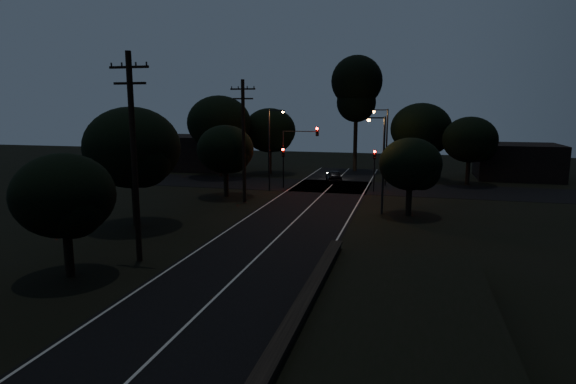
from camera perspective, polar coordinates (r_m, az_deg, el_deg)
The scene contains 21 objects.
road_surface at distance 40.02m, azimuth 2.53°, elevation -1.78°, with size 60.00×70.00×0.03m.
utility_pole_mid at distance 26.39m, azimuth -17.81°, elevation 4.18°, with size 2.20×0.30×11.00m.
utility_pole_far at distance 41.74m, azimuth -5.29°, elevation 6.26°, with size 2.20×0.30×10.50m.
tree_left_b at distance 25.20m, azimuth -24.85°, elevation -0.66°, with size 4.79×4.79×6.08m.
tree_left_c at distance 34.48m, azimuth -17.75°, elevation 4.78°, with size 6.53×6.53×8.24m.
tree_left_d at distance 44.42m, azimuth -7.27°, elevation 4.89°, with size 5.20×5.20×6.60m.
tree_far_nw at distance 59.59m, azimuth -2.01°, elevation 7.18°, with size 6.37×6.37×8.07m.
tree_far_w at distance 57.39m, azimuth -7.97°, elevation 7.95°, with size 7.48×7.48×9.54m.
tree_far_ne at distance 57.16m, azimuth 15.73°, elevation 7.07°, with size 6.85×6.85×8.66m.
tree_far_e at distance 54.58m, azimuth 20.97°, elevation 5.68°, with size 5.69×5.69×7.22m.
tree_right_a at distance 37.39m, azimuth 14.55°, elevation 3.04°, with size 4.69×4.69×5.96m.
tall_pine at distance 62.66m, azimuth 8.13°, elevation 12.09°, with size 6.43×6.43×14.62m.
building_left at distance 65.79m, azimuth -10.92°, elevation 4.63°, with size 10.00×8.00×4.40m, color black.
building_right at distance 61.72m, azimuth 25.55°, elevation 3.30°, with size 9.00×7.00×4.00m, color black.
signal_left at distance 49.16m, azimuth -0.57°, elevation 3.78°, with size 0.28×0.35×4.10m.
signal_right at distance 47.64m, azimuth 10.21°, elevation 3.42°, with size 0.28×0.35×4.10m.
signal_mast at distance 48.62m, azimuth 1.36°, elevation 5.48°, with size 3.70×0.35×6.25m.
streetlight_a at distance 47.28m, azimuth -2.03°, elevation 5.71°, with size 1.66×0.26×8.00m.
streetlight_b at distance 51.42m, azimuth 11.40°, elevation 5.87°, with size 1.66×0.26×8.00m.
streetlight_c at distance 37.49m, azimuth 11.00°, elevation 3.95°, with size 1.46×0.26×7.50m.
car at distance 53.39m, azimuth 5.46°, elevation 1.91°, with size 1.62×4.02×1.37m, color black.
Camera 1 is at (8.01, -7.22, 8.22)m, focal length 30.00 mm.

